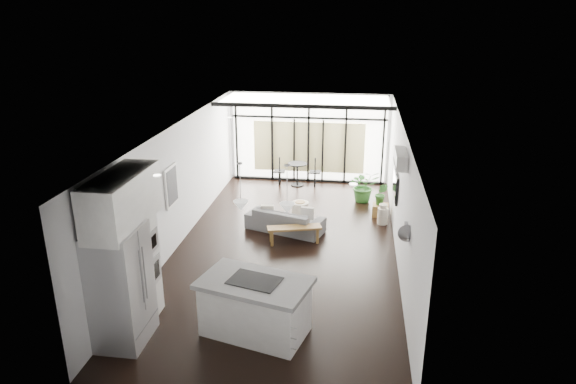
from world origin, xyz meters
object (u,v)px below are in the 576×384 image
(pouf, at_px, (300,209))
(console_bench, at_px, (294,235))
(sofa, at_px, (285,216))
(island, at_px, (255,307))
(tv, at_px, (396,185))
(fridge, at_px, (120,286))
(milk_can, at_px, (383,214))

(pouf, bearing_deg, console_bench, -87.84)
(sofa, bearing_deg, console_bench, 133.28)
(sofa, xyz_separation_m, pouf, (0.25, 1.03, -0.19))
(console_bench, bearing_deg, island, -108.49)
(pouf, distance_m, tv, 2.80)
(sofa, bearing_deg, fridge, 85.84)
(fridge, relative_size, sofa, 1.04)
(island, height_order, console_bench, island)
(sofa, height_order, milk_can, sofa)
(fridge, xyz_separation_m, pouf, (2.23, 5.83, -0.82))
(fridge, bearing_deg, console_bench, 60.90)
(console_bench, relative_size, tv, 1.15)
(console_bench, xyz_separation_m, pouf, (-0.06, 1.71, -0.02))
(sofa, distance_m, milk_can, 2.53)
(pouf, relative_size, tv, 0.42)
(milk_can, bearing_deg, console_bench, -145.60)
(console_bench, bearing_deg, sofa, 99.62)
(fridge, distance_m, tv, 6.69)
(island, xyz_separation_m, console_bench, (0.19, 3.63, -0.29))
(island, bearing_deg, tv, 75.17)
(fridge, bearing_deg, milk_can, 51.68)
(sofa, bearing_deg, pouf, -85.56)
(milk_can, bearing_deg, sofa, -162.61)
(pouf, distance_m, milk_can, 2.18)
(fridge, height_order, tv, fridge)
(fridge, xyz_separation_m, tv, (4.60, 4.85, 0.30))
(sofa, xyz_separation_m, milk_can, (2.42, 0.76, -0.11))
(sofa, distance_m, tv, 2.78)
(fridge, distance_m, sofa, 5.23)
(tv, bearing_deg, pouf, 157.47)
(pouf, bearing_deg, milk_can, -7.28)
(sofa, relative_size, tv, 1.75)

